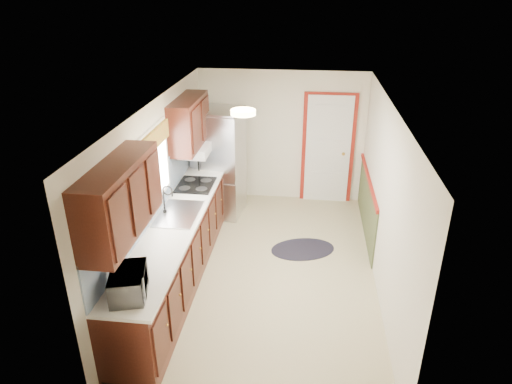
# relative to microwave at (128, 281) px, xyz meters

# --- Properties ---
(room_shell) EXTENTS (3.20, 5.20, 2.52)m
(room_shell) POSITION_rel_microwave_xyz_m (1.20, 1.95, 0.09)
(room_shell) COLOR tan
(room_shell) RESTS_ON ground
(kitchen_run) EXTENTS (0.63, 4.00, 2.20)m
(kitchen_run) POSITION_rel_microwave_xyz_m (-0.04, 1.66, -0.30)
(kitchen_run) COLOR #3A140D
(kitchen_run) RESTS_ON ground
(back_wall_trim) EXTENTS (1.12, 2.30, 2.08)m
(back_wall_trim) POSITION_rel_microwave_xyz_m (2.19, 4.16, -0.22)
(back_wall_trim) COLOR maroon
(back_wall_trim) RESTS_ON ground
(ceiling_fixture) EXTENTS (0.30, 0.30, 0.06)m
(ceiling_fixture) POSITION_rel_microwave_xyz_m (0.90, 1.75, 1.25)
(ceiling_fixture) COLOR #FFD88C
(ceiling_fixture) RESTS_ON room_shell
(microwave) EXTENTS (0.39, 0.55, 0.34)m
(microwave) POSITION_rel_microwave_xyz_m (0.00, 0.00, 0.00)
(microwave) COLOR white
(microwave) RESTS_ON kitchen_run
(refrigerator) EXTENTS (0.87, 0.83, 1.88)m
(refrigerator) POSITION_rel_microwave_xyz_m (0.18, 3.70, -0.17)
(refrigerator) COLOR #B7B7BC
(refrigerator) RESTS_ON ground
(rug) EXTENTS (1.13, 0.90, 0.01)m
(rug) POSITION_rel_microwave_xyz_m (1.69, 2.57, -1.10)
(rug) COLOR black
(rug) RESTS_ON ground
(cooktop) EXTENTS (0.54, 0.65, 0.02)m
(cooktop) POSITION_rel_microwave_xyz_m (0.01, 2.70, -0.16)
(cooktop) COLOR black
(cooktop) RESTS_ON kitchen_run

